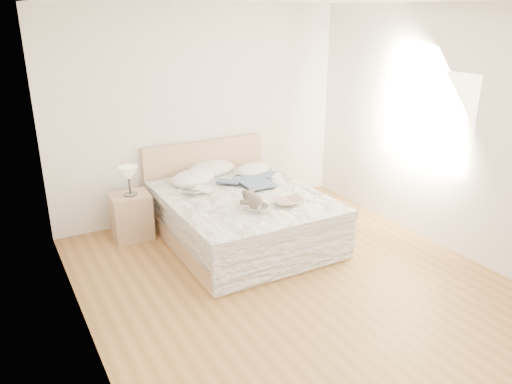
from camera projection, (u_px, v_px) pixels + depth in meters
floor at (294, 282)px, 5.10m from camera, size 4.00×4.50×0.00m
ceiling at (302, 0)px, 4.17m from camera, size 4.00×4.50×0.00m
wall_back at (201, 113)px, 6.48m from camera, size 4.00×0.02×2.70m
wall_left at (74, 191)px, 3.72m from camera, size 0.02×4.50×2.70m
wall_right at (447, 131)px, 5.55m from camera, size 0.02×4.50×2.70m
window at (427, 117)px, 5.75m from camera, size 0.02×1.30×1.10m
bed at (240, 215)px, 5.98m from camera, size 1.72×2.14×1.00m
nightstand at (132, 216)px, 6.01m from camera, size 0.47×0.42×0.56m
table_lamp at (129, 175)px, 5.80m from camera, size 0.26×0.26×0.35m
pillow_left at (193, 178)px, 6.23m from camera, size 0.74×0.65×0.19m
pillow_middle at (212, 169)px, 6.59m from camera, size 0.76×0.61×0.20m
pillow_right at (253, 170)px, 6.55m from camera, size 0.62×0.52×0.16m
blouse at (255, 182)px, 6.13m from camera, size 0.58×0.62×0.02m
photo_book at (197, 191)px, 5.83m from camera, size 0.40×0.38×0.02m
childrens_book at (288, 201)px, 5.53m from camera, size 0.36×0.27×0.02m
teddy_bear at (255, 206)px, 5.32m from camera, size 0.25×0.33×0.16m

